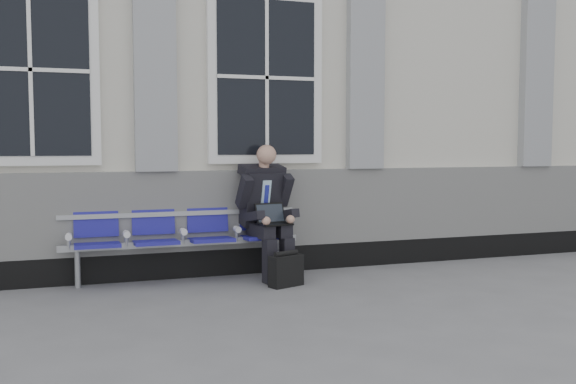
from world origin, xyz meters
name	(u,v)px	position (x,y,z in m)	size (l,w,h in m)	color
ground	(275,304)	(0.00, 0.00, 0.00)	(70.00, 70.00, 0.00)	slate
station_building	(200,93)	(-0.02, 3.47, 2.22)	(14.40, 4.40, 4.49)	beige
bench	(182,231)	(-0.64, 1.32, 0.55)	(2.60, 0.47, 0.91)	#9EA0A3
businessman	(266,207)	(0.27, 1.19, 0.80)	(0.64, 0.86, 1.49)	black
briefcase	(286,270)	(0.34, 0.68, 0.17)	(0.40, 0.27, 0.38)	black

